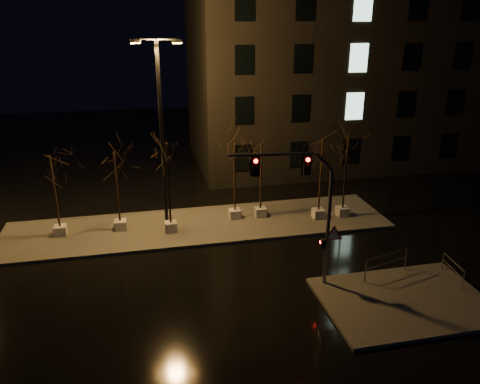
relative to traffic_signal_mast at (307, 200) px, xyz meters
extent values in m
plane|color=black|center=(-3.67, 1.37, -4.17)|extent=(90.00, 90.00, 0.00)
cube|color=#45433D|center=(-3.67, 7.37, -4.09)|extent=(22.00, 5.00, 0.15)
cube|color=#45433D|center=(3.83, -2.13, -4.09)|extent=(7.00, 5.00, 0.15)
cube|color=black|center=(10.33, 19.37, 3.33)|extent=(25.00, 12.00, 15.00)
cube|color=beige|center=(-11.33, 7.59, -3.74)|extent=(0.65, 0.65, 0.55)
cylinder|color=black|center=(-11.33, 7.59, -1.46)|extent=(0.11, 0.11, 4.01)
cube|color=beige|center=(-8.12, 7.65, -3.74)|extent=(0.65, 0.65, 0.55)
cylinder|color=black|center=(-8.12, 7.65, -1.48)|extent=(0.11, 0.11, 3.98)
cube|color=beige|center=(-5.36, 6.81, -3.74)|extent=(0.65, 0.65, 0.55)
cylinder|color=black|center=(-5.36, 6.81, -1.19)|extent=(0.11, 0.11, 4.56)
cube|color=beige|center=(-1.50, 7.83, -3.74)|extent=(0.65, 0.65, 0.55)
cylinder|color=black|center=(-1.50, 7.83, -1.44)|extent=(0.11, 0.11, 4.05)
cube|color=beige|center=(0.06, 7.78, -3.74)|extent=(0.65, 0.65, 0.55)
cylinder|color=black|center=(0.06, 7.78, -1.49)|extent=(0.11, 0.11, 3.95)
cube|color=beige|center=(3.38, 6.81, -3.74)|extent=(0.65, 0.65, 0.55)
cylinder|color=black|center=(3.38, 6.81, -1.34)|extent=(0.11, 0.11, 4.26)
cube|color=beige|center=(4.91, 6.80, -3.74)|extent=(0.65, 0.65, 0.55)
cylinder|color=black|center=(4.91, 6.80, -1.22)|extent=(0.11, 0.11, 4.50)
cylinder|color=#595C61|center=(0.98, -0.13, -1.36)|extent=(0.16, 0.16, 5.31)
cylinder|color=#595C61|center=(-1.51, 0.20, 2.04)|extent=(3.53, 0.59, 0.12)
cube|color=black|center=(-0.07, 0.01, 1.55)|extent=(0.29, 0.23, 0.80)
cube|color=black|center=(-2.18, 0.29, 1.55)|extent=(0.29, 0.23, 0.80)
cube|color=black|center=(0.79, -0.10, -2.07)|extent=(0.21, 0.18, 0.40)
cone|color=red|center=(1.24, -0.21, -1.63)|extent=(0.92, 0.15, 0.92)
sphere|color=#FF0C07|center=(0.98, -0.13, 1.82)|extent=(0.16, 0.16, 0.16)
cylinder|color=black|center=(-5.54, 7.21, 1.11)|extent=(0.20, 0.20, 10.25)
cylinder|color=black|center=(-5.54, 7.21, 6.23)|extent=(2.24, 0.47, 0.10)
cube|color=orange|center=(-6.56, 7.38, 6.08)|extent=(0.55, 0.37, 0.20)
cube|color=orange|center=(-4.53, 7.04, 6.08)|extent=(0.55, 0.37, 0.20)
cylinder|color=#595C61|center=(2.79, -0.46, -3.51)|extent=(0.06, 0.06, 1.02)
cylinder|color=#595C61|center=(5.19, 0.20, -3.51)|extent=(0.06, 0.06, 1.02)
cylinder|color=#595C61|center=(3.99, -0.13, -2.95)|extent=(2.41, 0.70, 0.05)
cylinder|color=#595C61|center=(3.99, -0.13, -3.40)|extent=(2.41, 0.70, 0.05)
cylinder|color=#595C61|center=(6.73, -1.93, -3.62)|extent=(0.04, 0.04, 0.80)
cylinder|color=#595C61|center=(6.92, -0.16, -3.62)|extent=(0.04, 0.04, 0.80)
cylinder|color=#595C61|center=(6.83, -1.04, -3.17)|extent=(0.23, 1.77, 0.04)
cylinder|color=#595C61|center=(6.83, -1.04, -3.53)|extent=(0.23, 1.77, 0.04)
camera|label=1|loc=(-6.63, -17.27, 7.21)|focal=35.00mm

